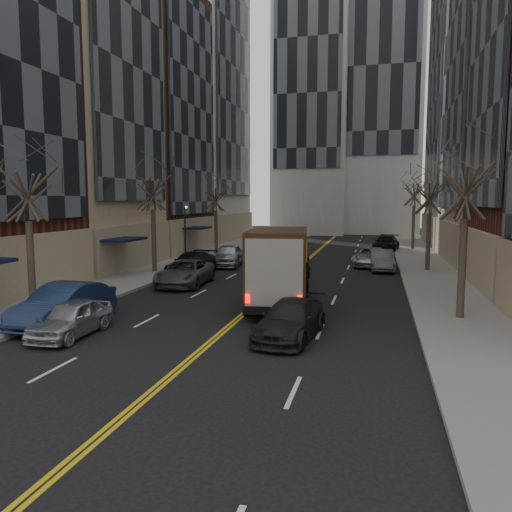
{
  "coord_description": "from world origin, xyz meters",
  "views": [
    {
      "loc": [
        5.47,
        -10.12,
        4.89
      ],
      "look_at": [
        -0.12,
        12.78,
        2.2
      ],
      "focal_mm": 35.0,
      "sensor_mm": 36.0,
      "label": 1
    }
  ],
  "objects": [
    {
      "name": "parked_rt_c",
      "position": [
        6.3,
        38.36,
        0.74
      ],
      "size": [
        2.76,
        5.35,
        1.48
      ],
      "primitive_type": "imported",
      "rotation": [
        0.0,
        0.0,
        -0.14
      ],
      "color": "black",
      "rests_on": "ground"
    },
    {
      "name": "tree_lf_mid",
      "position": [
        -8.8,
        20.0,
        6.6
      ],
      "size": [
        3.2,
        3.2,
        8.91
      ],
      "color": "#382D23",
      "rests_on": "sidewalk_left"
    },
    {
      "name": "parked_lf_d",
      "position": [
        -6.3,
        20.28,
        0.72
      ],
      "size": [
        2.35,
        5.06,
        1.43
      ],
      "primitive_type": "imported",
      "rotation": [
        0.0,
        0.0,
        -0.07
      ],
      "color": "black",
      "rests_on": "ground"
    },
    {
      "name": "parked_lf_e",
      "position": [
        -5.1,
        24.56,
        0.81
      ],
      "size": [
        2.51,
        4.94,
        1.61
      ],
      "primitive_type": "imported",
      "rotation": [
        0.0,
        0.0,
        0.13
      ],
      "color": "#9EA2A6",
      "rests_on": "ground"
    },
    {
      "name": "taxi",
      "position": [
        -0.3,
        20.71,
        0.66
      ],
      "size": [
        2.46,
        4.89,
        1.33
      ],
      "primitive_type": "imported",
      "rotation": [
        0.0,
        0.0,
        -0.05
      ],
      "color": "#DDA109",
      "rests_on": "ground"
    },
    {
      "name": "observer_sedan",
      "position": [
        2.56,
        6.91,
        0.65
      ],
      "size": [
        2.31,
        4.67,
        1.31
      ],
      "rotation": [
        0.0,
        0.0,
        -0.11
      ],
      "color": "black",
      "rests_on": "ground"
    },
    {
      "name": "tree_rt_near",
      "position": [
        8.8,
        11.0,
        6.45
      ],
      "size": [
        3.2,
        3.2,
        8.71
      ],
      "color": "#382D23",
      "rests_on": "sidewalk_right"
    },
    {
      "name": "parked_rt_b",
      "position": [
        5.1,
        27.1,
        0.69
      ],
      "size": [
        2.83,
        5.19,
        1.38
      ],
      "primitive_type": "imported",
      "rotation": [
        0.0,
        0.0,
        -0.11
      ],
      "color": "#AFB2B7",
      "rests_on": "ground"
    },
    {
      "name": "pedestrian",
      "position": [
        1.72,
        17.29,
        0.89
      ],
      "size": [
        0.45,
        0.66,
        1.77
      ],
      "primitive_type": "imported",
      "rotation": [
        0.0,
        0.0,
        1.61
      ],
      "color": "black",
      "rests_on": "ground"
    },
    {
      "name": "sidewalk_right",
      "position": [
        9.0,
        27.0,
        0.07
      ],
      "size": [
        4.0,
        66.0,
        0.15
      ],
      "primitive_type": "cube",
      "color": "slate",
      "rests_on": "ground"
    },
    {
      "name": "parked_rt_a",
      "position": [
        5.81,
        24.98,
        0.72
      ],
      "size": [
        1.76,
        4.42,
        1.43
      ],
      "primitive_type": "imported",
      "rotation": [
        0.0,
        0.0,
        0.06
      ],
      "color": "#4E5155",
      "rests_on": "ground"
    },
    {
      "name": "parked_lf_b",
      "position": [
        -6.3,
        6.57,
        0.81
      ],
      "size": [
        1.86,
        4.97,
        1.62
      ],
      "primitive_type": "imported",
      "rotation": [
        0.0,
        0.0,
        -0.03
      ],
      "color": "#121F3B",
      "rests_on": "ground"
    },
    {
      "name": "tree_lf_far",
      "position": [
        -8.8,
        33.0,
        6.02
      ],
      "size": [
        3.2,
        3.2,
        8.12
      ],
      "color": "#382D23",
      "rests_on": "sidewalk_left"
    },
    {
      "name": "ups_truck",
      "position": [
        1.2,
        11.67,
        1.8
      ],
      "size": [
        3.32,
        6.8,
        3.58
      ],
      "rotation": [
        0.0,
        0.0,
        0.13
      ],
      "color": "black",
      "rests_on": "ground"
    },
    {
      "name": "traffic_signal",
      "position": [
        -7.39,
        22.0,
        2.82
      ],
      "size": [
        0.29,
        0.26,
        4.7
      ],
      "color": "black",
      "rests_on": "sidewalk_left"
    },
    {
      "name": "tower_far_a",
      "position": [
        -4.0,
        62.0,
        30.0
      ],
      "size": [
        10.0,
        10.0,
        60.0
      ],
      "primitive_type": "cube",
      "color": "#B7B2A8",
      "rests_on": "ground"
    },
    {
      "name": "tree_rt_far",
      "position": [
        8.8,
        40.0,
        6.74
      ],
      "size": [
        3.2,
        3.2,
        9.11
      ],
      "color": "#382D23",
      "rests_on": "sidewalk_right"
    },
    {
      "name": "tree_lf_near",
      "position": [
        -8.8,
        8.0,
        6.24
      ],
      "size": [
        3.2,
        3.2,
        8.41
      ],
      "color": "#382D23",
      "rests_on": "sidewalk_left"
    },
    {
      "name": "parked_lf_a",
      "position": [
        -5.1,
        5.27,
        0.66
      ],
      "size": [
        1.63,
        3.88,
        1.31
      ],
      "primitive_type": "imported",
      "rotation": [
        0.0,
        0.0,
        0.02
      ],
      "color": "#AEB1B6",
      "rests_on": "ground"
    },
    {
      "name": "ground",
      "position": [
        0.0,
        0.0,
        0.0
      ],
      "size": [
        160.0,
        160.0,
        0.0
      ],
      "primitive_type": "plane",
      "color": "black",
      "rests_on": "ground"
    },
    {
      "name": "parked_lf_c",
      "position": [
        -5.11,
        16.19,
        0.72
      ],
      "size": [
        2.73,
        5.35,
        1.45
      ],
      "primitive_type": "imported",
      "rotation": [
        0.0,
        0.0,
        0.06
      ],
      "color": "#4C4D53",
      "rests_on": "ground"
    },
    {
      "name": "streetwall_left",
      "position": [
        -16.3,
        30.9,
        15.56
      ],
      "size": [
        14.0,
        49.5,
        36.0
      ],
      "color": "#562319",
      "rests_on": "ground"
    },
    {
      "name": "tree_rt_mid",
      "position": [
        8.8,
        25.0,
        6.17
      ],
      "size": [
        3.2,
        3.2,
        8.32
      ],
      "color": "#382D23",
      "rests_on": "sidewalk_right"
    },
    {
      "name": "sidewalk_left",
      "position": [
        -9.0,
        27.0,
        0.07
      ],
      "size": [
        4.0,
        66.0,
        0.15
      ],
      "primitive_type": "cube",
      "color": "slate",
      "rests_on": "ground"
    }
  ]
}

